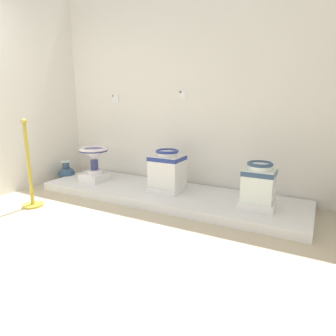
# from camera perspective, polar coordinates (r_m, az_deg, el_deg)

# --- Properties ---
(ground_plane) EXTENTS (5.92, 5.31, 0.02)m
(ground_plane) POSITION_cam_1_polar(r_m,az_deg,el_deg) (2.70, -14.71, -14.32)
(ground_plane) COLOR beige
(wall_back) EXTENTS (4.12, 0.06, 2.81)m
(wall_back) POSITION_cam_1_polar(r_m,az_deg,el_deg) (3.99, 3.40, 15.74)
(wall_back) COLOR white
(wall_back) RESTS_ON ground_plane
(display_platform) EXTENTS (3.39, 0.96, 0.10)m
(display_platform) POSITION_cam_1_polar(r_m,az_deg,el_deg) (3.69, -0.35, -5.28)
(display_platform) COLOR white
(display_platform) RESTS_ON ground_plane
(plinth_block_tall_cobalt) EXTENTS (0.30, 0.35, 0.12)m
(plinth_block_tall_cobalt) POSITION_cam_1_polar(r_m,az_deg,el_deg) (4.23, -14.17, -1.79)
(plinth_block_tall_cobalt) COLOR white
(plinth_block_tall_cobalt) RESTS_ON display_platform
(antique_toilet_tall_cobalt) EXTENTS (0.40, 0.40, 0.37)m
(antique_toilet_tall_cobalt) POSITION_cam_1_polar(r_m,az_deg,el_deg) (4.16, -14.42, 2.61)
(antique_toilet_tall_cobalt) COLOR white
(antique_toilet_tall_cobalt) RESTS_ON plinth_block_tall_cobalt
(plinth_block_leftmost) EXTENTS (0.39, 0.38, 0.06)m
(plinth_block_leftmost) POSITION_cam_1_polar(r_m,az_deg,el_deg) (3.68, -0.17, -3.99)
(plinth_block_leftmost) COLOR white
(plinth_block_leftmost) RESTS_ON display_platform
(antique_toilet_leftmost) EXTENTS (0.39, 0.34, 0.46)m
(antique_toilet_leftmost) POSITION_cam_1_polar(r_m,az_deg,el_deg) (3.61, -0.17, 0.10)
(antique_toilet_leftmost) COLOR white
(antique_toilet_leftmost) RESTS_ON plinth_block_leftmost
(plinth_block_broad_patterned) EXTENTS (0.36, 0.30, 0.09)m
(plinth_block_broad_patterned) POSITION_cam_1_polar(r_m,az_deg,el_deg) (3.23, 17.18, -6.84)
(plinth_block_broad_patterned) COLOR white
(plinth_block_broad_patterned) RESTS_ON display_platform
(antique_toilet_broad_patterned) EXTENTS (0.32, 0.28, 0.41)m
(antique_toilet_broad_patterned) POSITION_cam_1_polar(r_m,az_deg,el_deg) (3.15, 17.49, -2.43)
(antique_toilet_broad_patterned) COLOR white
(antique_toilet_broad_patterned) RESTS_ON plinth_block_broad_patterned
(info_placard_first) EXTENTS (0.13, 0.01, 0.13)m
(info_placard_first) POSITION_cam_1_polar(r_m,az_deg,el_deg) (4.56, -10.38, 13.37)
(info_placard_first) COLOR white
(info_placard_second) EXTENTS (0.09, 0.01, 0.13)m
(info_placard_second) POSITION_cam_1_polar(r_m,az_deg,el_deg) (3.96, 2.90, 14.22)
(info_placard_second) COLOR white
(decorative_vase_companion) EXTENTS (0.25, 0.25, 0.32)m
(decorative_vase_companion) POSITION_cam_1_polar(r_m,az_deg,el_deg) (4.74, -19.42, -0.83)
(decorative_vase_companion) COLOR white
(decorative_vase_companion) RESTS_ON ground_plane
(stanchion_post_near_left) EXTENTS (0.24, 0.24, 1.02)m
(stanchion_post_near_left) POSITION_cam_1_polar(r_m,az_deg,el_deg) (3.72, -25.55, -2.02)
(stanchion_post_near_left) COLOR gold
(stanchion_post_near_left) RESTS_ON ground_plane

